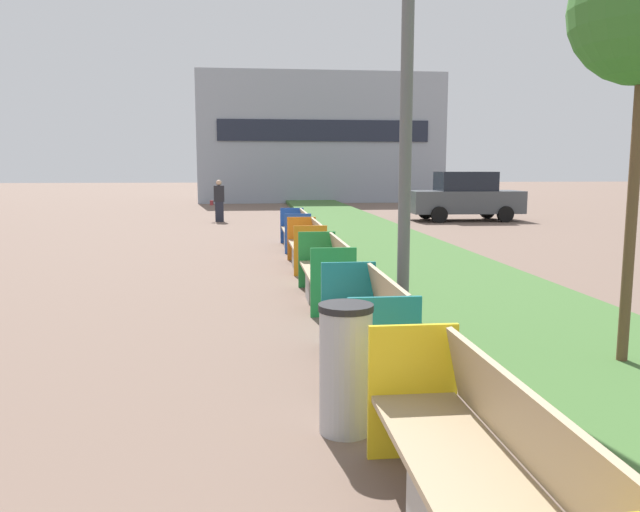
# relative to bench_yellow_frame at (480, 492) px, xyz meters

# --- Properties ---
(planter_grass_strip) EXTENTS (2.80, 120.00, 0.18)m
(planter_grass_strip) POSITION_rel_bench_yellow_frame_xyz_m (2.26, 8.51, -0.29)
(planter_grass_strip) COLOR #426B33
(planter_grass_strip) RESTS_ON ground
(building_backdrop) EXTENTS (14.30, 5.89, 7.45)m
(building_backdrop) POSITION_rel_bench_yellow_frame_xyz_m (3.06, 35.73, 3.35)
(building_backdrop) COLOR #939EAD
(building_backdrop) RESTS_ON ground
(bench_yellow_frame) EXTENTS (0.65, 2.39, 0.94)m
(bench_yellow_frame) POSITION_rel_bench_yellow_frame_xyz_m (0.00, 0.00, 0.00)
(bench_yellow_frame) COLOR #9E9B96
(bench_yellow_frame) RESTS_ON ground
(bench_teal_frame) EXTENTS (0.65, 1.96, 0.94)m
(bench_teal_frame) POSITION_rel_bench_yellow_frame_xyz_m (-0.01, 3.06, -0.01)
(bench_teal_frame) COLOR #9E9B96
(bench_teal_frame) RESTS_ON ground
(bench_green_frame) EXTENTS (0.65, 2.17, 0.94)m
(bench_green_frame) POSITION_rel_bench_yellow_frame_xyz_m (-0.00, 6.38, -0.01)
(bench_green_frame) COLOR #9E9B96
(bench_green_frame) RESTS_ON ground
(bench_orange_frame) EXTENTS (0.65, 2.09, 0.94)m
(bench_orange_frame) POSITION_rel_bench_yellow_frame_xyz_m (-0.00, 9.60, -0.01)
(bench_orange_frame) COLOR #9E9B96
(bench_orange_frame) RESTS_ON ground
(bench_blue_frame) EXTENTS (0.65, 2.18, 0.94)m
(bench_blue_frame) POSITION_rel_bench_yellow_frame_xyz_m (-0.00, 12.71, -0.01)
(bench_blue_frame) COLOR #9E9B96
(bench_blue_frame) RESTS_ON ground
(litter_bin) EXTENTS (0.41, 0.41, 0.99)m
(litter_bin) POSITION_rel_bench_yellow_frame_xyz_m (-0.44, 1.64, 0.12)
(litter_bin) COLOR #9EA0A5
(litter_bin) RESTS_ON ground
(pedestrian_walking) EXTENTS (0.53, 0.24, 1.56)m
(pedestrian_walking) POSITION_rel_bench_yellow_frame_xyz_m (-2.32, 20.82, 0.40)
(pedestrian_walking) COLOR #232633
(pedestrian_walking) RESTS_ON ground
(parked_car_distant) EXTENTS (4.25, 2.00, 1.86)m
(parked_car_distant) POSITION_rel_bench_yellow_frame_xyz_m (7.00, 20.28, 0.54)
(parked_car_distant) COLOR #474C51
(parked_car_distant) RESTS_ON ground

